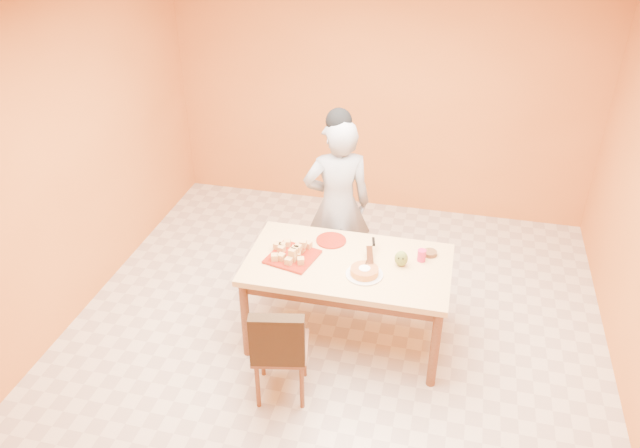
% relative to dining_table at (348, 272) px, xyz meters
% --- Properties ---
extents(floor, '(5.00, 5.00, 0.00)m').
position_rel_dining_table_xyz_m(floor, '(-0.11, -0.18, -0.67)').
color(floor, beige).
rests_on(floor, ground).
extents(ceiling, '(5.00, 5.00, 0.00)m').
position_rel_dining_table_xyz_m(ceiling, '(-0.11, -0.18, 2.03)').
color(ceiling, silver).
rests_on(ceiling, wall_back).
extents(wall_back, '(4.50, 0.00, 4.50)m').
position_rel_dining_table_xyz_m(wall_back, '(-0.11, 2.32, 0.68)').
color(wall_back, orange).
rests_on(wall_back, floor).
extents(wall_left, '(0.00, 5.00, 5.00)m').
position_rel_dining_table_xyz_m(wall_left, '(-2.36, -0.18, 0.68)').
color(wall_left, orange).
rests_on(wall_left, floor).
extents(dining_table, '(1.60, 0.90, 0.76)m').
position_rel_dining_table_xyz_m(dining_table, '(0.00, 0.00, 0.00)').
color(dining_table, '#E3B877').
rests_on(dining_table, floor).
extents(dining_chair, '(0.48, 0.54, 0.87)m').
position_rel_dining_table_xyz_m(dining_chair, '(-0.35, -0.73, -0.21)').
color(dining_chair, brown).
rests_on(dining_chair, floor).
extents(pastry_pile, '(0.32, 0.32, 0.10)m').
position_rel_dining_table_xyz_m(pastry_pile, '(-0.44, -0.04, 0.17)').
color(pastry_pile, tan).
rests_on(pastry_pile, pastry_platter).
extents(person, '(0.70, 0.58, 1.65)m').
position_rel_dining_table_xyz_m(person, '(-0.24, 0.74, 0.16)').
color(person, gray).
rests_on(person, floor).
extents(pastry_platter, '(0.43, 0.43, 0.02)m').
position_rel_dining_table_xyz_m(pastry_platter, '(-0.44, -0.04, 0.10)').
color(pastry_platter, maroon).
rests_on(pastry_platter, dining_table).
extents(red_dinner_plate, '(0.30, 0.30, 0.01)m').
position_rel_dining_table_xyz_m(red_dinner_plate, '(-0.20, 0.26, 0.10)').
color(red_dinner_plate, maroon).
rests_on(red_dinner_plate, dining_table).
extents(white_cake_plate, '(0.36, 0.36, 0.01)m').
position_rel_dining_table_xyz_m(white_cake_plate, '(0.15, -0.14, 0.10)').
color(white_cake_plate, silver).
rests_on(white_cake_plate, dining_table).
extents(sponge_cake, '(0.27, 0.27, 0.05)m').
position_rel_dining_table_xyz_m(sponge_cake, '(0.15, -0.14, 0.13)').
color(sponge_cake, '#EF9E3E').
rests_on(sponge_cake, white_cake_plate).
extents(cake_server, '(0.10, 0.26, 0.01)m').
position_rel_dining_table_xyz_m(cake_server, '(0.16, 0.04, 0.16)').
color(cake_server, silver).
rests_on(cake_server, sponge_cake).
extents(egg_ornament, '(0.12, 0.11, 0.13)m').
position_rel_dining_table_xyz_m(egg_ornament, '(0.41, 0.05, 0.16)').
color(egg_ornament, olive).
rests_on(egg_ornament, dining_table).
extents(magenta_glass, '(0.08, 0.08, 0.10)m').
position_rel_dining_table_xyz_m(magenta_glass, '(0.55, 0.15, 0.14)').
color(magenta_glass, '#CF1F4D').
rests_on(magenta_glass, dining_table).
extents(checker_tin, '(0.13, 0.13, 0.03)m').
position_rel_dining_table_xyz_m(checker_tin, '(0.61, 0.25, 0.11)').
color(checker_tin, '#36190E').
rests_on(checker_tin, dining_table).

